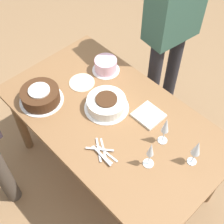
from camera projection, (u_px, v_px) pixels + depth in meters
The scene contains 12 objects.
ground_plane at pixel (112, 170), 2.60m from camera, with size 12.00×12.00×0.00m, color #8E6B47.
dining_table at pixel (112, 127), 2.11m from camera, with size 1.51×0.87×0.73m.
cake_center_white at pixel (106, 104), 2.04m from camera, with size 0.30×0.30×0.09m.
cake_front_chocolate at pixel (40, 96), 2.08m from camera, with size 0.30×0.30×0.11m.
cake_back_decorated at pixel (106, 65), 2.26m from camera, with size 0.20×0.20×0.10m.
wine_glass_near at pixel (151, 151), 1.71m from camera, with size 0.06×0.06×0.21m.
wine_glass_far at pixel (197, 149), 1.71m from camera, with size 0.06×0.06×0.21m.
wine_glass_extra at pixel (166, 126), 1.80m from camera, with size 0.06×0.06×0.22m.
dessert_plate_left at pixel (82, 83), 2.22m from camera, with size 0.18×0.18×0.01m.
fork_pile at pixel (102, 152), 1.85m from camera, with size 0.21×0.13×0.02m.
napkin_stack at pixel (149, 115), 2.02m from camera, with size 0.17×0.17×0.02m.
person_watching at pixel (175, 11), 2.18m from camera, with size 0.27×0.42×1.77m.
Camera 1 is at (0.90, -0.85, 2.34)m, focal length 50.00 mm.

